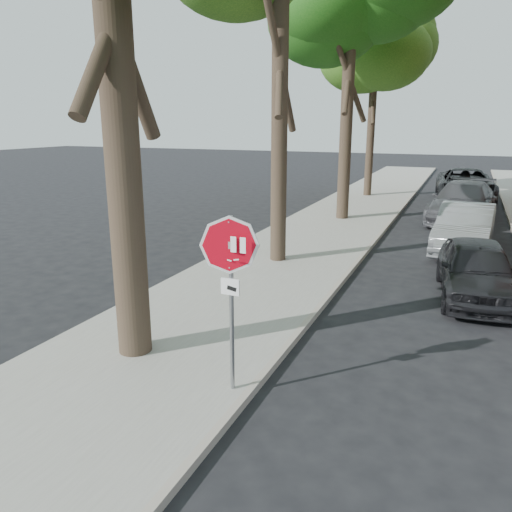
# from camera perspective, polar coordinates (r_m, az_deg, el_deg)

# --- Properties ---
(ground) EXTENTS (120.00, 120.00, 0.00)m
(ground) POSITION_cam_1_polar(r_m,az_deg,el_deg) (7.50, 2.38, -16.68)
(ground) COLOR black
(ground) RESTS_ON ground
(sidewalk_left) EXTENTS (4.00, 55.00, 0.12)m
(sidewalk_left) POSITION_cam_1_polar(r_m,az_deg,el_deg) (18.98, 8.09, 3.16)
(sidewalk_left) COLOR gray
(sidewalk_left) RESTS_ON ground
(curb_left) EXTENTS (0.12, 55.00, 0.13)m
(curb_left) POSITION_cam_1_polar(r_m,az_deg,el_deg) (18.58, 14.21, 2.60)
(curb_left) COLOR #9E9384
(curb_left) RESTS_ON ground
(stop_sign) EXTENTS (0.76, 0.34, 2.61)m
(stop_sign) POSITION_cam_1_polar(r_m,az_deg,el_deg) (6.92, -2.95, -1.70)
(stop_sign) COLOR gray
(stop_sign) RESTS_ON sidewalk_left
(tree_mid_b) EXTENTS (5.88, 5.46, 10.36)m
(tree_mid_b) POSITION_cam_1_polar(r_m,az_deg,el_deg) (21.02, 10.87, 25.99)
(tree_mid_b) COLOR black
(tree_mid_b) RESTS_ON sidewalk_left
(tree_far) EXTENTS (5.29, 4.91, 9.33)m
(tree_far) POSITION_cam_1_polar(r_m,az_deg,el_deg) (27.72, 13.47, 21.51)
(tree_far) COLOR black
(tree_far) RESTS_ON sidewalk_left
(car_a) EXTENTS (1.99, 4.10, 1.35)m
(car_a) POSITION_cam_1_polar(r_m,az_deg,el_deg) (12.47, 23.89, -1.42)
(car_a) COLOR black
(car_a) RESTS_ON ground
(car_b) EXTENTS (1.86, 4.54, 1.46)m
(car_b) POSITION_cam_1_polar(r_m,az_deg,el_deg) (16.83, 22.76, 2.93)
(car_b) COLOR gray
(car_b) RESTS_ON ground
(car_c) EXTENTS (2.88, 5.68, 1.58)m
(car_c) POSITION_cam_1_polar(r_m,az_deg,el_deg) (21.99, 22.57, 5.73)
(car_c) COLOR #4D4D53
(car_c) RESTS_ON ground
(car_d) EXTENTS (3.17, 6.04, 1.62)m
(car_d) POSITION_cam_1_polar(r_m,az_deg,el_deg) (27.88, 22.79, 7.51)
(car_d) COLOR black
(car_d) RESTS_ON ground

